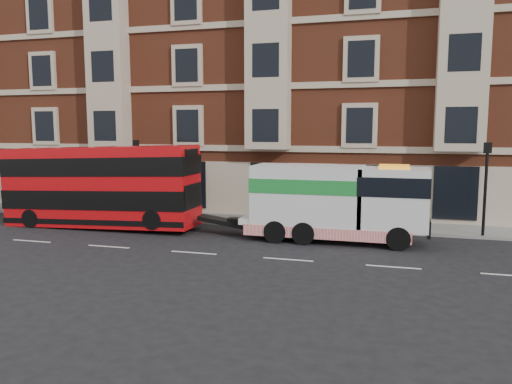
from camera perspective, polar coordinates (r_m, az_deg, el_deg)
ground at (r=21.01m, az=-7.13°, el=-6.91°), size 120.00×120.00×0.00m
sidewalk at (r=27.90m, az=-1.15°, el=-3.19°), size 90.00×3.00×0.15m
victorian_terrace at (r=34.93m, az=3.33°, el=15.35°), size 45.00×12.00×20.40m
lamp_post_west at (r=28.71m, az=-13.48°, el=2.15°), size 0.35×0.15×4.35m
lamp_post_east at (r=25.40m, az=24.77°, el=1.06°), size 0.35×0.15×4.35m
double_decker_bus at (r=27.08m, az=-17.39°, el=0.76°), size 10.37×2.38×4.19m
tow_truck at (r=22.92m, az=8.82°, el=-1.09°), size 8.30×2.45×3.46m
pedestrian at (r=33.85m, az=-24.67°, el=-0.48°), size 0.72×0.67×1.64m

